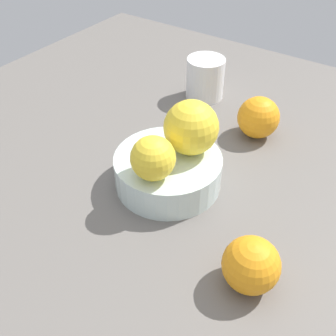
{
  "coord_description": "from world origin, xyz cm",
  "views": [
    {
      "loc": [
        38.36,
        26.41,
        42.4
      ],
      "look_at": [
        0.0,
        0.0,
        3.04
      ],
      "focal_mm": 42.95,
      "sensor_mm": 36.0,
      "label": 1
    }
  ],
  "objects_px": {
    "orange_in_bowl_1": "(153,158)",
    "orange_loose_0": "(258,117)",
    "fruit_bowl": "(168,171)",
    "ceramic_cup": "(205,78)",
    "orange_in_bowl_0": "(191,128)",
    "orange_loose_1": "(251,265)"
  },
  "relations": [
    {
      "from": "orange_in_bowl_1",
      "to": "orange_loose_0",
      "type": "distance_m",
      "value": 0.25
    },
    {
      "from": "fruit_bowl",
      "to": "orange_in_bowl_1",
      "type": "height_order",
      "value": "orange_in_bowl_1"
    },
    {
      "from": "orange_in_bowl_1",
      "to": "ceramic_cup",
      "type": "xyz_separation_m",
      "value": [
        -0.31,
        -0.1,
        -0.04
      ]
    },
    {
      "from": "orange_in_bowl_0",
      "to": "ceramic_cup",
      "type": "relative_size",
      "value": 0.99
    },
    {
      "from": "orange_in_bowl_0",
      "to": "orange_in_bowl_1",
      "type": "xyz_separation_m",
      "value": [
        0.08,
        -0.01,
        -0.01
      ]
    },
    {
      "from": "orange_in_bowl_1",
      "to": "orange_loose_0",
      "type": "height_order",
      "value": "orange_in_bowl_1"
    },
    {
      "from": "orange_in_bowl_1",
      "to": "ceramic_cup",
      "type": "height_order",
      "value": "orange_in_bowl_1"
    },
    {
      "from": "fruit_bowl",
      "to": "orange_loose_0",
      "type": "height_order",
      "value": "orange_loose_0"
    },
    {
      "from": "orange_in_bowl_0",
      "to": "orange_loose_0",
      "type": "xyz_separation_m",
      "value": [
        -0.16,
        0.04,
        -0.05
      ]
    },
    {
      "from": "orange_in_bowl_0",
      "to": "orange_in_bowl_1",
      "type": "distance_m",
      "value": 0.08
    },
    {
      "from": "orange_in_bowl_0",
      "to": "orange_in_bowl_1",
      "type": "relative_size",
      "value": 1.29
    },
    {
      "from": "orange_loose_0",
      "to": "orange_in_bowl_1",
      "type": "bearing_deg",
      "value": -11.87
    },
    {
      "from": "orange_in_bowl_1",
      "to": "ceramic_cup",
      "type": "relative_size",
      "value": 0.77
    },
    {
      "from": "ceramic_cup",
      "to": "orange_in_bowl_0",
      "type": "bearing_deg",
      "value": 25.17
    },
    {
      "from": "fruit_bowl",
      "to": "ceramic_cup",
      "type": "height_order",
      "value": "ceramic_cup"
    },
    {
      "from": "orange_loose_0",
      "to": "orange_loose_1",
      "type": "bearing_deg",
      "value": 23.31
    },
    {
      "from": "fruit_bowl",
      "to": "orange_in_bowl_0",
      "type": "distance_m",
      "value": 0.08
    },
    {
      "from": "orange_in_bowl_1",
      "to": "orange_loose_1",
      "type": "relative_size",
      "value": 0.91
    },
    {
      "from": "orange_in_bowl_1",
      "to": "orange_loose_0",
      "type": "relative_size",
      "value": 0.86
    },
    {
      "from": "orange_loose_0",
      "to": "orange_in_bowl_0",
      "type": "bearing_deg",
      "value": -13.9
    },
    {
      "from": "orange_loose_0",
      "to": "orange_loose_1",
      "type": "distance_m",
      "value": 0.32
    },
    {
      "from": "orange_in_bowl_0",
      "to": "orange_loose_1",
      "type": "relative_size",
      "value": 1.18
    }
  ]
}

